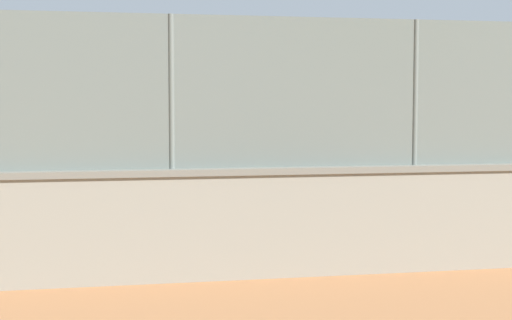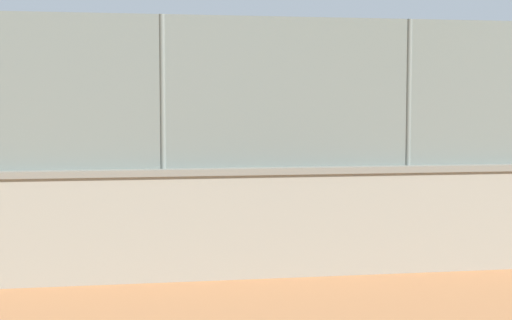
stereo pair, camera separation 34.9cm
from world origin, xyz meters
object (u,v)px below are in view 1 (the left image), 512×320
(player_at_service_line, at_px, (269,161))
(sports_ball, at_px, (503,169))
(player_foreground_swinging, at_px, (152,154))
(player_baseline_waiting, at_px, (422,172))

(player_at_service_line, distance_m, sports_ball, 5.81)
(player_foreground_swinging, relative_size, sports_ball, 14.49)
(player_baseline_waiting, bearing_deg, sports_ball, 111.23)
(player_baseline_waiting, height_order, player_foreground_swinging, player_foreground_swinging)
(player_foreground_swinging, height_order, sports_ball, player_foreground_swinging)
(player_baseline_waiting, bearing_deg, player_at_service_line, -63.31)
(player_foreground_swinging, bearing_deg, player_baseline_waiting, 127.17)
(player_baseline_waiting, bearing_deg, player_foreground_swinging, -52.83)
(player_baseline_waiting, distance_m, player_at_service_line, 4.12)
(player_at_service_line, relative_size, sports_ball, 13.49)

